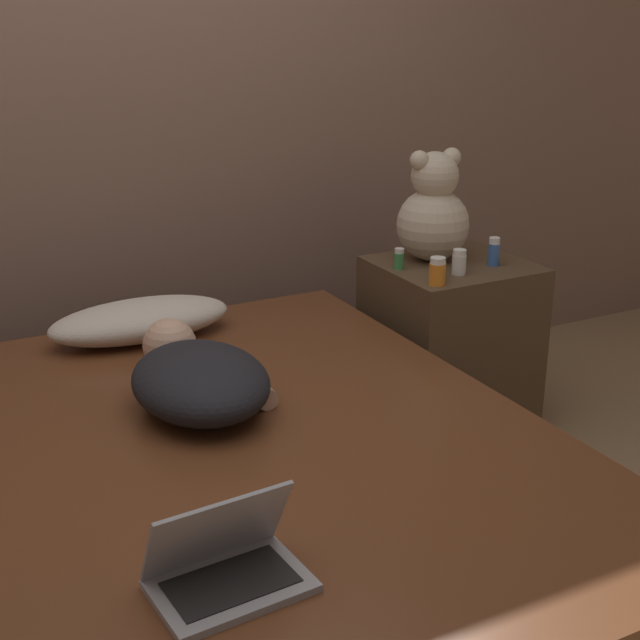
% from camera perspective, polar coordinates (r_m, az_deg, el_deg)
% --- Properties ---
extents(ground_plane, '(12.00, 12.00, 0.00)m').
position_cam_1_polar(ground_plane, '(2.49, -5.65, -17.68)').
color(ground_plane, '#937551').
extents(wall_back, '(8.00, 0.06, 2.60)m').
position_cam_1_polar(wall_back, '(3.21, -15.45, 15.37)').
color(wall_back, '#846656').
rests_on(wall_back, ground_plane).
extents(bed, '(1.61, 1.99, 0.48)m').
position_cam_1_polar(bed, '(2.36, -5.85, -13.11)').
color(bed, '#2D2319').
rests_on(bed, ground_plane).
extents(nightstand, '(0.52, 0.48, 0.63)m').
position_cam_1_polar(nightstand, '(3.30, 8.27, -1.63)').
color(nightstand, brown).
rests_on(nightstand, ground_plane).
extents(pillow, '(0.59, 0.27, 0.13)m').
position_cam_1_polar(pillow, '(2.92, -11.42, -0.01)').
color(pillow, beige).
rests_on(pillow, bed).
extents(person_lying, '(0.39, 0.62, 0.17)m').
position_cam_1_polar(person_lying, '(2.42, -7.84, -3.61)').
color(person_lying, black).
rests_on(person_lying, bed).
extents(laptop, '(0.30, 0.21, 0.19)m').
position_cam_1_polar(laptop, '(1.73, -6.06, -15.32)').
color(laptop, '#9E9EA3').
rests_on(laptop, bed).
extents(teddy_bear, '(0.26, 0.26, 0.40)m').
position_cam_1_polar(teddy_bear, '(3.19, 7.26, 6.83)').
color(teddy_bear, beige).
rests_on(teddy_bear, nightstand).
extents(bottle_blue, '(0.04, 0.04, 0.10)m').
position_cam_1_polar(bottle_blue, '(3.18, 11.07, 4.30)').
color(bottle_blue, '#3866B2').
rests_on(bottle_blue, nightstand).
extents(bottle_orange, '(0.05, 0.05, 0.09)m').
position_cam_1_polar(bottle_orange, '(2.94, 7.53, 3.10)').
color(bottle_orange, orange).
rests_on(bottle_orange, nightstand).
extents(bottle_clear, '(0.05, 0.05, 0.07)m').
position_cam_1_polar(bottle_clear, '(3.00, 7.58, 3.26)').
color(bottle_clear, silver).
rests_on(bottle_clear, nightstand).
extents(bottle_green, '(0.04, 0.04, 0.07)m').
position_cam_1_polar(bottle_green, '(3.10, 5.08, 3.91)').
color(bottle_green, '#3D8E4C').
rests_on(bottle_green, nightstand).
extents(bottle_white, '(0.05, 0.05, 0.09)m').
position_cam_1_polar(bottle_white, '(3.06, 8.90, 3.67)').
color(bottle_white, white).
rests_on(bottle_white, nightstand).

